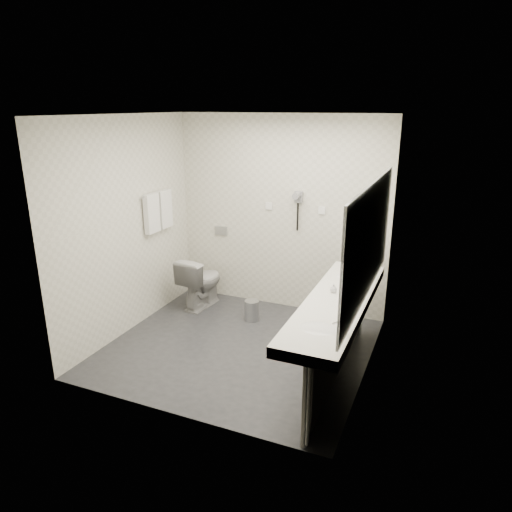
% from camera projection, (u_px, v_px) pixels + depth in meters
% --- Properties ---
extents(floor, '(2.80, 2.80, 0.00)m').
position_uv_depth(floor, '(239.00, 347.00, 5.24)').
color(floor, '#2B2C31').
rests_on(floor, ground).
extents(ceiling, '(2.80, 2.80, 0.00)m').
position_uv_depth(ceiling, '(235.00, 115.00, 4.47)').
color(ceiling, white).
rests_on(ceiling, wall_back).
extents(wall_back, '(2.80, 0.00, 2.80)m').
position_uv_depth(wall_back, '(280.00, 214.00, 6.00)').
color(wall_back, silver).
rests_on(wall_back, floor).
extents(wall_front, '(2.80, 0.00, 2.80)m').
position_uv_depth(wall_front, '(168.00, 282.00, 3.72)').
color(wall_front, silver).
rests_on(wall_front, floor).
extents(wall_left, '(0.00, 2.60, 2.60)m').
position_uv_depth(wall_left, '(127.00, 227.00, 5.38)').
color(wall_left, silver).
rests_on(wall_left, floor).
extents(wall_right, '(0.00, 2.60, 2.60)m').
position_uv_depth(wall_right, '(374.00, 256.00, 4.34)').
color(wall_right, silver).
rests_on(wall_right, floor).
extents(vanity_counter, '(0.55, 2.20, 0.10)m').
position_uv_depth(vanity_counter, '(337.00, 304.00, 4.40)').
color(vanity_counter, white).
rests_on(vanity_counter, floor).
extents(vanity_panel, '(0.03, 2.15, 0.75)m').
position_uv_depth(vanity_panel, '(337.00, 345.00, 4.52)').
color(vanity_panel, gray).
rests_on(vanity_panel, floor).
extents(vanity_post_near, '(0.06, 0.06, 0.75)m').
position_uv_depth(vanity_post_near, '(309.00, 406.00, 3.60)').
color(vanity_post_near, silver).
rests_on(vanity_post_near, floor).
extents(vanity_post_far, '(0.06, 0.06, 0.75)m').
position_uv_depth(vanity_post_far, '(361.00, 305.00, 5.42)').
color(vanity_post_far, silver).
rests_on(vanity_post_far, floor).
extents(mirror, '(0.02, 2.20, 1.05)m').
position_uv_depth(mirror, '(370.00, 241.00, 4.11)').
color(mirror, '#B2BCC6').
rests_on(mirror, wall_right).
extents(basin_near, '(0.40, 0.31, 0.05)m').
position_uv_depth(basin_near, '(318.00, 330.00, 3.82)').
color(basin_near, white).
rests_on(basin_near, vanity_counter).
extents(basin_far, '(0.40, 0.31, 0.05)m').
position_uv_depth(basin_far, '(351.00, 278.00, 4.96)').
color(basin_far, white).
rests_on(basin_far, vanity_counter).
extents(faucet_near, '(0.04, 0.04, 0.15)m').
position_uv_depth(faucet_near, '(342.00, 324.00, 3.72)').
color(faucet_near, silver).
rests_on(faucet_near, vanity_counter).
extents(faucet_far, '(0.04, 0.04, 0.15)m').
position_uv_depth(faucet_far, '(371.00, 273.00, 4.86)').
color(faucet_far, silver).
rests_on(faucet_far, vanity_counter).
extents(soap_bottle_a, '(0.06, 0.06, 0.11)m').
position_uv_depth(soap_bottle_a, '(354.00, 293.00, 4.38)').
color(soap_bottle_a, silver).
rests_on(soap_bottle_a, vanity_counter).
extents(soap_bottle_b, '(0.07, 0.07, 0.09)m').
position_uv_depth(soap_bottle_b, '(333.00, 288.00, 4.54)').
color(soap_bottle_b, silver).
rests_on(soap_bottle_b, vanity_counter).
extents(glass_left, '(0.07, 0.07, 0.11)m').
position_uv_depth(glass_left, '(351.00, 286.00, 4.55)').
color(glass_left, silver).
rests_on(glass_left, vanity_counter).
extents(glass_right, '(0.09, 0.09, 0.12)m').
position_uv_depth(glass_right, '(361.00, 287.00, 4.54)').
color(glass_right, silver).
rests_on(glass_right, vanity_counter).
extents(toilet, '(0.46, 0.72, 0.69)m').
position_uv_depth(toilet, '(201.00, 281.00, 6.23)').
color(toilet, white).
rests_on(toilet, floor).
extents(flush_plate, '(0.18, 0.02, 0.12)m').
position_uv_depth(flush_plate, '(221.00, 231.00, 6.39)').
color(flush_plate, '#B2B5BA').
rests_on(flush_plate, wall_back).
extents(pedal_bin, '(0.23, 0.23, 0.25)m').
position_uv_depth(pedal_bin, '(252.00, 311.00, 5.86)').
color(pedal_bin, '#B2B5BA').
rests_on(pedal_bin, floor).
extents(bin_lid, '(0.18, 0.18, 0.02)m').
position_uv_depth(bin_lid, '(252.00, 301.00, 5.82)').
color(bin_lid, '#B2B5BA').
rests_on(bin_lid, pedal_bin).
extents(towel_rail, '(0.02, 0.62, 0.02)m').
position_uv_depth(towel_rail, '(157.00, 194.00, 5.75)').
color(towel_rail, silver).
rests_on(towel_rail, wall_left).
extents(towel_near, '(0.07, 0.24, 0.48)m').
position_uv_depth(towel_near, '(152.00, 213.00, 5.69)').
color(towel_near, white).
rests_on(towel_near, towel_rail).
extents(towel_far, '(0.07, 0.24, 0.48)m').
position_uv_depth(towel_far, '(165.00, 209.00, 5.93)').
color(towel_far, white).
rests_on(towel_far, towel_rail).
extents(dryer_cradle, '(0.10, 0.04, 0.14)m').
position_uv_depth(dryer_cradle, '(299.00, 197.00, 5.80)').
color(dryer_cradle, gray).
rests_on(dryer_cradle, wall_back).
extents(dryer_barrel, '(0.08, 0.14, 0.08)m').
position_uv_depth(dryer_barrel, '(297.00, 196.00, 5.73)').
color(dryer_barrel, gray).
rests_on(dryer_barrel, dryer_cradle).
extents(dryer_cord, '(0.02, 0.02, 0.35)m').
position_uv_depth(dryer_cord, '(298.00, 217.00, 5.86)').
color(dryer_cord, black).
rests_on(dryer_cord, dryer_cradle).
extents(switch_plate_a, '(0.09, 0.02, 0.09)m').
position_uv_depth(switch_plate_a, '(269.00, 206.00, 6.01)').
color(switch_plate_a, white).
rests_on(switch_plate_a, wall_back).
extents(switch_plate_b, '(0.09, 0.02, 0.09)m').
position_uv_depth(switch_plate_b, '(322.00, 211.00, 5.75)').
color(switch_plate_b, white).
rests_on(switch_plate_b, wall_back).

